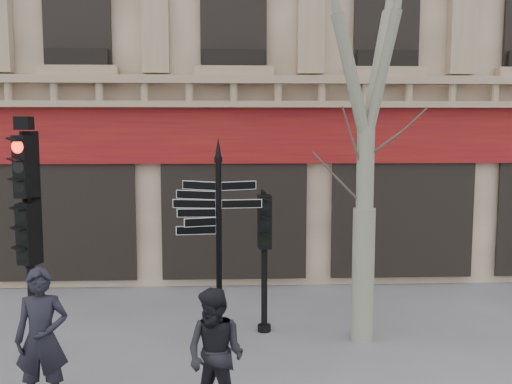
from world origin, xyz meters
TOP-DOWN VIEW (x-y plane):
  - ground at (0.00, 0.00)m, footprint 80.00×80.00m
  - fingerpost at (-0.27, 0.99)m, footprint 1.63×1.63m
  - traffic_signal_main at (-3.31, 0.78)m, footprint 0.50×0.42m
  - traffic_signal_secondary at (0.54, 1.88)m, footprint 0.46×0.34m
  - pedestrian_a at (-2.60, -0.90)m, footprint 0.73×0.51m
  - pedestrian_b at (-0.27, -1.30)m, footprint 1.05×0.99m

SIDE VIEW (x-z plane):
  - ground at x=0.00m, z-range 0.00..0.00m
  - pedestrian_b at x=-0.27m, z-range 0.00..1.72m
  - pedestrian_a at x=-2.60m, z-range 0.00..1.92m
  - traffic_signal_secondary at x=0.54m, z-range 0.51..3.07m
  - fingerpost at x=-0.27m, z-range 0.62..4.24m
  - traffic_signal_main at x=-3.31m, z-range 0.52..4.46m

